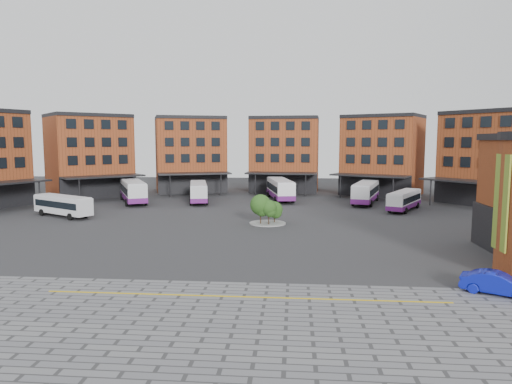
# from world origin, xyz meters

# --- Properties ---
(ground) EXTENTS (160.00, 160.00, 0.00)m
(ground) POSITION_xyz_m (0.00, 0.00, 0.00)
(ground) COLOR #28282B
(ground) RESTS_ON ground
(paving_zone) EXTENTS (50.00, 22.00, 0.02)m
(paving_zone) POSITION_xyz_m (2.00, -22.00, 0.01)
(paving_zone) COLOR slate
(paving_zone) RESTS_ON ground
(yellow_line) EXTENTS (26.00, 0.15, 0.02)m
(yellow_line) POSITION_xyz_m (2.00, -14.00, 0.03)
(yellow_line) COLOR gold
(yellow_line) RESTS_ON paving_zone
(main_building) EXTENTS (94.14, 42.48, 14.60)m
(main_building) POSITION_xyz_m (-4.77, 38.25, 7.23)
(main_building) COLOR brown
(main_building) RESTS_ON ground
(tree_island) EXTENTS (4.40, 4.40, 3.63)m
(tree_island) POSITION_xyz_m (1.91, 11.61, 1.90)
(tree_island) COLOR gray
(tree_island) RESTS_ON ground
(bus_a) EXTENTS (9.65, 6.75, 2.78)m
(bus_a) POSITION_xyz_m (-25.09, 14.80, 1.65)
(bus_a) COLOR silver
(bus_a) RESTS_ON ground
(bus_b) EXTENTS (8.20, 12.60, 3.56)m
(bus_b) POSITION_xyz_m (-20.71, 28.93, 1.93)
(bus_b) COLOR silver
(bus_b) RESTS_ON ground
(bus_c) EXTENTS (4.99, 11.53, 3.16)m
(bus_c) POSITION_xyz_m (-10.32, 30.38, 1.71)
(bus_c) COLOR silver
(bus_c) RESTS_ON ground
(bus_d) EXTENTS (5.23, 12.73, 3.50)m
(bus_d) POSITION_xyz_m (2.83, 34.15, 1.89)
(bus_d) COLOR white
(bus_d) RESTS_ON ground
(bus_e) EXTENTS (6.07, 12.25, 3.37)m
(bus_e) POSITION_xyz_m (16.52, 31.13, 1.83)
(bus_e) COLOR silver
(bus_e) RESTS_ON ground
(bus_f) EXTENTS (6.73, 9.78, 2.79)m
(bus_f) POSITION_xyz_m (20.90, 24.19, 1.51)
(bus_f) COLOR white
(bus_f) RESTS_ON ground
(blue_car) EXTENTS (4.67, 3.41, 1.47)m
(blue_car) POSITION_xyz_m (18.39, -12.07, 0.73)
(blue_car) COLOR #0C17A7
(blue_car) RESTS_ON ground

